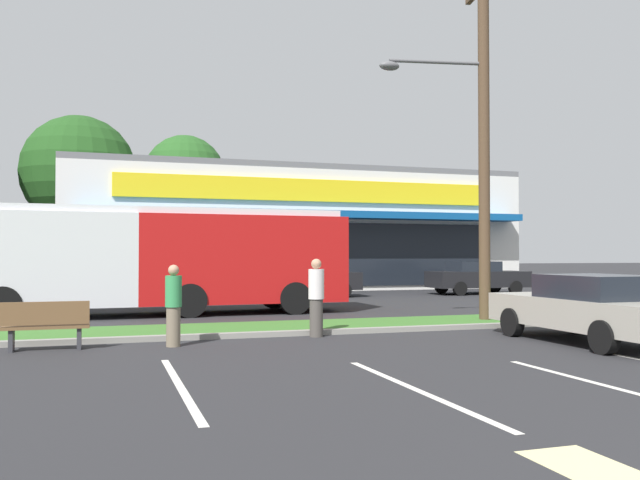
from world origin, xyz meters
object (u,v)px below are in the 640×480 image
(utility_pole, at_px, (479,130))
(car_4, at_px, (591,308))
(pedestrian_near_bench, at_px, (173,305))
(city_bus, at_px, (155,257))
(car_2, at_px, (306,279))
(bus_stop_bench, at_px, (46,324))
(car_1, at_px, (95,283))
(pedestrian_by_pole, at_px, (316,298))
(car_3, at_px, (477,277))

(utility_pole, distance_m, car_4, 6.10)
(pedestrian_near_bench, bearing_deg, city_bus, -47.73)
(utility_pole, distance_m, pedestrian_near_bench, 9.53)
(car_2, bearing_deg, city_bus, -135.30)
(bus_stop_bench, xyz_separation_m, car_2, (9.45, 13.97, 0.28))
(city_bus, bearing_deg, pedestrian_near_bench, 87.15)
(car_1, relative_size, pedestrian_by_pole, 2.34)
(bus_stop_bench, distance_m, car_2, 16.87)
(bus_stop_bench, bearing_deg, city_bus, -109.66)
(car_4, bearing_deg, car_1, 33.50)
(car_4, relative_size, pedestrian_by_pole, 2.68)
(car_1, bearing_deg, car_4, 123.50)
(city_bus, distance_m, pedestrian_by_pole, 7.39)
(bus_stop_bench, xyz_separation_m, car_3, (17.76, 13.75, 0.29))
(car_2, bearing_deg, car_4, -85.41)
(utility_pole, distance_m, bus_stop_bench, 11.76)
(utility_pole, relative_size, city_bus, 0.82)
(bus_stop_bench, bearing_deg, car_1, -93.38)
(city_bus, bearing_deg, car_2, -136.93)
(car_1, xyz_separation_m, pedestrian_near_bench, (1.64, -12.95, 0.04))
(pedestrian_near_bench, bearing_deg, utility_pole, -122.90)
(car_4, bearing_deg, pedestrian_by_pole, 61.49)
(pedestrian_near_bench, bearing_deg, car_1, -39.28)
(utility_pole, distance_m, pedestrian_by_pole, 6.76)
(bus_stop_bench, bearing_deg, car_3, -142.26)
(car_2, xyz_separation_m, pedestrian_near_bench, (-7.05, -14.13, 0.04))
(car_2, relative_size, car_3, 0.97)
(utility_pole, xyz_separation_m, car_4, (0.13, -4.15, -4.46))
(pedestrian_by_pole, bearing_deg, car_2, 88.14)
(city_bus, xyz_separation_m, car_4, (8.20, -9.47, -1.02))
(city_bus, distance_m, car_1, 6.00)
(car_3, bearing_deg, pedestrian_by_pole, -132.46)
(car_1, distance_m, pedestrian_near_bench, 13.05)
(city_bus, relative_size, pedestrian_near_bench, 7.21)
(bus_stop_bench, distance_m, pedestrian_by_pole, 5.65)
(city_bus, bearing_deg, bus_stop_bench, 68.72)
(car_3, height_order, pedestrian_near_bench, pedestrian_near_bench)
(bus_stop_bench, xyz_separation_m, car_4, (10.76, -2.32, 0.24))
(city_bus, xyz_separation_m, bus_stop_bench, (-2.55, -7.15, -1.26))
(city_bus, xyz_separation_m, pedestrian_near_bench, (-0.16, -7.30, -0.94))
(car_3, bearing_deg, pedestrian_near_bench, -137.85)
(car_4, bearing_deg, car_3, -23.55)
(car_3, bearing_deg, car_2, 178.47)
(car_1, bearing_deg, city_bus, 107.66)
(pedestrian_by_pole, bearing_deg, car_3, 61.55)
(car_2, height_order, pedestrian_near_bench, pedestrian_near_bench)
(utility_pole, bearing_deg, car_1, 132.02)
(car_3, bearing_deg, car_4, -113.55)
(city_bus, relative_size, car_1, 2.88)
(pedestrian_by_pole, bearing_deg, car_1, 125.53)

